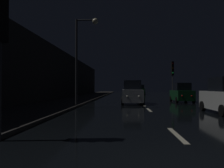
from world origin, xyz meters
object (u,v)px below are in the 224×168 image
at_px(car_parked_right_far, 182,93).
at_px(streetlamp_overhead, 83,48).
at_px(traffic_light_far_right, 173,71).
at_px(car_approaching_headlights, 132,93).
at_px(car_distant_taillights, 140,90).

bearing_deg(car_parked_right_far, streetlamp_overhead, 125.74).
bearing_deg(traffic_light_far_right, car_approaching_headlights, -39.72).
relative_size(traffic_light_far_right, car_distant_taillights, 1.24).
bearing_deg(streetlamp_overhead, car_parked_right_far, 35.74).
height_order(car_parked_right_far, car_distant_taillights, car_distant_taillights).
height_order(traffic_light_far_right, streetlamp_overhead, streetlamp_overhead).
bearing_deg(car_parked_right_far, car_distant_taillights, 5.90).
xyz_separation_m(streetlamp_overhead, car_approaching_headlights, (3.75, 3.71, -3.46)).
bearing_deg(car_approaching_headlights, streetlamp_overhead, -45.37).
xyz_separation_m(traffic_light_far_right, car_parked_right_far, (-0.80, -7.67, -2.78)).
bearing_deg(traffic_light_far_right, car_parked_right_far, -16.06).
relative_size(streetlamp_overhead, car_parked_right_far, 1.72).
bearing_deg(streetlamp_overhead, car_approaching_headlights, 44.63).
distance_m(streetlamp_overhead, car_approaching_headlights, 6.31).
height_order(car_approaching_headlights, car_distant_taillights, car_approaching_headlights).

